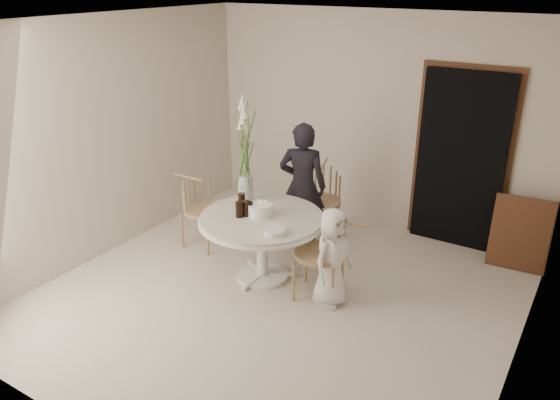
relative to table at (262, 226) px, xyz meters
The scene contains 18 objects.
ground 0.75m from the table, 35.54° to the right, with size 4.50×4.50×0.00m, color beige.
room_shell 1.09m from the table, 35.54° to the right, with size 4.50×4.50×4.50m.
doorway 2.49m from the table, 52.29° to the left, with size 1.00×0.10×2.10m, color black.
door_trim 2.53m from the table, 52.85° to the left, with size 1.12×0.03×2.22m, color brown.
table is the anchor object (origin of this frame).
picture_frame 2.87m from the table, 36.47° to the left, with size 0.62×0.04×0.83m, color brown.
chair_far 1.27m from the table, 88.53° to the left, with size 0.61×0.64×0.92m.
chair_right 0.80m from the table, ahead, with size 0.58×0.55×0.87m.
chair_left 1.16m from the table, 166.53° to the left, with size 0.53×0.49×0.85m.
girl 0.90m from the table, 91.07° to the left, with size 0.56×0.37×1.54m, color black.
boy 0.87m from the table, ahead, with size 0.50×0.33×1.02m, color silver.
birthday_cake 0.18m from the table, 154.84° to the left, with size 0.26×0.26×0.17m.
cola_tumbler_a 0.23m from the table, 157.20° to the right, with size 0.07×0.07×0.15m, color black.
cola_tumbler_b 0.26m from the table, 152.52° to the right, with size 0.08×0.08×0.17m, color black.
cola_tumbler_c 0.31m from the table, 143.10° to the right, with size 0.08×0.08×0.17m, color black.
cola_tumbler_d 0.37m from the table, 167.14° to the left, with size 0.08×0.08×0.17m, color black.
plate_stack 0.46m from the table, 39.77° to the right, with size 0.22×0.22×0.05m, color silver.
flower_vase 0.82m from the table, 146.87° to the left, with size 0.16×0.16×1.21m.
Camera 1 is at (2.57, -4.05, 3.09)m, focal length 35.00 mm.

